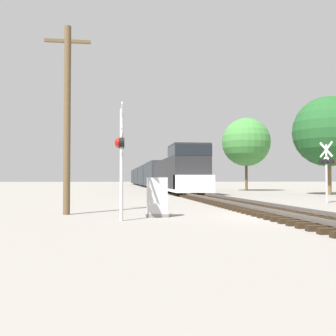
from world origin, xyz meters
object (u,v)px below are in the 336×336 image
freight_train (149,176)px  utility_pole (67,116)px  crossing_signal_far (327,165)px  crossing_signal_near (121,149)px  tree_far_right (328,132)px  relay_cabinet (157,198)px  tree_mid_background (246,142)px

freight_train → utility_pole: bearing=-98.2°
freight_train → crossing_signal_far: 51.98m
crossing_signal_near → crossing_signal_far: 14.60m
freight_train → tree_far_right: bearing=-72.5°
relay_cabinet → tree_mid_background: size_ratio=0.17×
utility_pole → tree_far_right: size_ratio=0.85×
crossing_signal_far → utility_pole: utility_pole is taller
freight_train → tree_far_right: tree_far_right is taller
crossing_signal_far → tree_mid_background: 24.60m
crossing_signal_far → tree_far_right: 13.70m
tree_mid_background → freight_train: bearing=108.8°
utility_pole → tree_mid_background: (17.62, 29.64, 1.99)m
freight_train → relay_cabinet: bearing=-94.7°
crossing_signal_near → relay_cabinet: 2.47m
freight_train → relay_cabinet: 58.87m
crossing_signal_far → utility_pole: (-14.15, -5.55, 1.64)m
crossing_signal_near → tree_mid_background: bearing=154.9°
tree_mid_background → relay_cabinet: bearing=-114.5°
crossing_signal_far → tree_mid_background: (3.47, 24.09, 3.62)m
freight_train → crossing_signal_far: freight_train is taller
crossing_signal_far → relay_cabinet: size_ratio=2.47×
freight_train → tree_far_right: (12.64, -40.21, 3.65)m
crossing_signal_near → tree_far_right: 27.38m
crossing_signal_far → tree_mid_background: bearing=-28.2°
crossing_signal_near → freight_train: bearing=174.8°
tree_far_right → freight_train: bearing=107.5°
tree_mid_background → tree_far_right: bearing=-75.5°
freight_train → crossing_signal_far: size_ratio=23.97×
freight_train → crossing_signal_near: freight_train is taller
crossing_signal_far → freight_train: bearing=-13.4°
crossing_signal_near → crossing_signal_far: (12.09, 8.18, -0.17)m
relay_cabinet → tree_far_right: 25.88m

